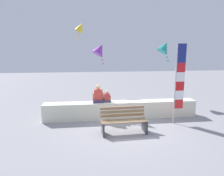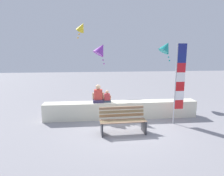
# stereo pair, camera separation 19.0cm
# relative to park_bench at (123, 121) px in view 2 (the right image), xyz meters

# --- Properties ---
(ground_plane) EXTENTS (40.00, 40.00, 0.00)m
(ground_plane) POSITION_rel_park_bench_xyz_m (0.17, 0.55, -0.42)
(ground_plane) COLOR gray
(seawall_ledge) EXTENTS (6.48, 0.57, 0.72)m
(seawall_ledge) POSITION_rel_park_bench_xyz_m (0.17, 1.53, -0.06)
(seawall_ledge) COLOR beige
(seawall_ledge) RESTS_ON ground
(park_bench) EXTENTS (1.63, 0.67, 0.88)m
(park_bench) POSITION_rel_park_bench_xyz_m (0.00, 0.00, 0.00)
(park_bench) COLOR #977458
(park_bench) RESTS_ON ground
(person_adult) EXTENTS (0.49, 0.36, 0.75)m
(person_adult) POSITION_rel_park_bench_xyz_m (-0.80, 1.54, 0.60)
(person_adult) COLOR #373055
(person_adult) RESTS_ON seawall_ledge
(person_child) EXTENTS (0.33, 0.24, 0.50)m
(person_child) POSITION_rel_park_bench_xyz_m (-0.43, 1.54, 0.50)
(person_child) COLOR #333E54
(person_child) RESTS_ON seawall_ledge
(flag_banner) EXTENTS (0.39, 0.05, 3.12)m
(flag_banner) POSITION_rel_park_bench_xyz_m (2.26, 0.66, 1.33)
(flag_banner) COLOR #B7B7BC
(flag_banner) RESTS_ON ground
(kite_yellow) EXTENTS (0.72, 0.69, 0.88)m
(kite_yellow) POSITION_rel_park_bench_xyz_m (-1.52, 3.76, 3.59)
(kite_yellow) COLOR yellow
(kite_purple) EXTENTS (0.98, 0.85, 1.16)m
(kite_purple) POSITION_rel_park_bench_xyz_m (-0.58, 3.75, 2.51)
(kite_purple) COLOR purple
(kite_teal) EXTENTS (0.93, 0.82, 1.16)m
(kite_teal) POSITION_rel_park_bench_xyz_m (2.99, 4.08, 2.63)
(kite_teal) COLOR teal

